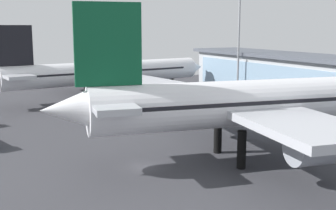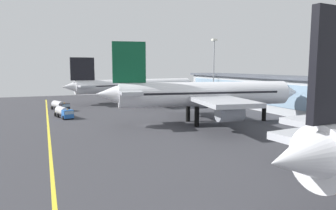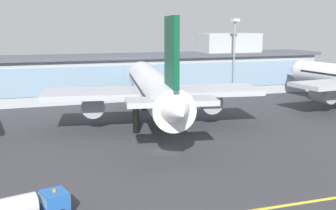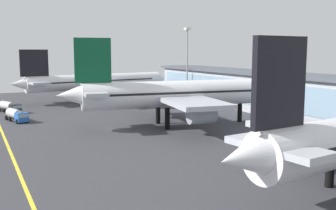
{
  "view_description": "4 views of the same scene",
  "coord_description": "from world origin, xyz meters",
  "views": [
    {
      "loc": [
        48.01,
        -19.78,
        16.95
      ],
      "look_at": [
        -7.03,
        6.94,
        6.1
      ],
      "focal_mm": 46.94,
      "sensor_mm": 36.0,
      "label": 1
    },
    {
      "loc": [
        70.61,
        -22.42,
        14.04
      ],
      "look_at": [
        -2.85,
        6.76,
        4.32
      ],
      "focal_mm": 33.36,
      "sensor_mm": 36.0,
      "label": 2
    },
    {
      "loc": [
        -17.44,
        -56.01,
        18.47
      ],
      "look_at": [
        1.63,
        2.58,
        6.46
      ],
      "focal_mm": 43.6,
      "sensor_mm": 36.0,
      "label": 3
    },
    {
      "loc": [
        81.99,
        -27.39,
        17.15
      ],
      "look_at": [
        5.45,
        10.97,
        5.31
      ],
      "focal_mm": 42.38,
      "sensor_mm": 36.0,
      "label": 4
    }
  ],
  "objects": [
    {
      "name": "airliner_near_right",
      "position": [
        2.67,
        14.26,
        7.24
      ],
      "size": [
        40.07,
        52.61,
        19.76
      ],
      "rotation": [
        0.0,
        0.0,
        1.42
      ],
      "color": "black",
      "rests_on": "ground"
    },
    {
      "name": "terminal_building",
      "position": [
        1.97,
        47.19,
        6.11
      ],
      "size": [
        118.5,
        14.0,
        16.4
      ],
      "color": "#ADB2B7",
      "rests_on": "ground"
    },
    {
      "name": "fuel_tanker_truck",
      "position": [
        -19.29,
        -17.69,
        1.51
      ],
      "size": [
        9.36,
        4.91,
        2.9
      ],
      "rotation": [
        0.0,
        0.0,
        0.26
      ],
      "color": "black",
      "rests_on": "ground"
    },
    {
      "name": "airliner_near_left",
      "position": [
        -50.35,
        11.45,
        6.34
      ],
      "size": [
        48.47,
        57.21,
        17.41
      ],
      "rotation": [
        0.0,
        0.0,
        1.71
      ],
      "color": "black",
      "rests_on": "ground"
    },
    {
      "name": "taxiway_centreline_stripe",
      "position": [
        0.0,
        -22.0,
        0.01
      ],
      "size": [
        144.0,
        0.5,
        0.01
      ],
      "primitive_type": "cube",
      "color": "yellow",
      "rests_on": "ground"
    },
    {
      "name": "ground_plane",
      "position": [
        0.0,
        0.0,
        0.0
      ],
      "size": [
        180.0,
        180.0,
        0.0
      ],
      "primitive_type": "plane",
      "color": "#38383D"
    },
    {
      "name": "baggage_tug_near",
      "position": [
        -35.34,
        -17.84,
        1.51
      ],
      "size": [
        9.31,
        5.66,
        2.9
      ],
      "rotation": [
        0.0,
        0.0,
        0.37
      ],
      "color": "black",
      "rests_on": "ground"
    },
    {
      "name": "apron_light_mast_centre",
      "position": [
        -36.35,
        39.22,
        16.05
      ],
      "size": [
        1.8,
        1.8,
        24.7
      ],
      "color": "gray",
      "rests_on": "ground"
    }
  ]
}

